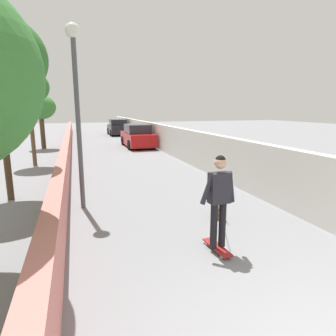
{
  "coord_description": "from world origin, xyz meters",
  "views": [
    {
      "loc": [
        -1.69,
        2.4,
        2.63
      ],
      "look_at": [
        5.84,
        -0.0,
        1.0
      ],
      "focal_mm": 31.13,
      "sensor_mm": 36.0,
      "label": 1
    }
  ],
  "objects_px": {
    "skateboard": "(217,247)",
    "car_near": "(138,136)",
    "tree_left_distant": "(28,88)",
    "person_skateboarder": "(219,194)",
    "car_far": "(118,128)",
    "lamp_post": "(76,87)",
    "tree_left_mid": "(41,108)",
    "dog": "(217,207)"
  },
  "relations": [
    {
      "from": "tree_left_distant",
      "to": "dog",
      "type": "bearing_deg",
      "value": -149.71
    },
    {
      "from": "person_skateboarder",
      "to": "car_far",
      "type": "distance_m",
      "value": 24.75
    },
    {
      "from": "tree_left_mid",
      "to": "lamp_post",
      "type": "xyz_separation_m",
      "value": [
        -12.88,
        -2.1,
        0.49
      ]
    },
    {
      "from": "lamp_post",
      "to": "car_near",
      "type": "height_order",
      "value": "lamp_post"
    },
    {
      "from": "tree_left_distant",
      "to": "skateboard",
      "type": "relative_size",
      "value": 5.32
    },
    {
      "from": "person_skateboarder",
      "to": "car_far",
      "type": "xyz_separation_m",
      "value": [
        24.69,
        -1.68,
        -0.39
      ]
    },
    {
      "from": "tree_left_mid",
      "to": "dog",
      "type": "bearing_deg",
      "value": -160.49
    },
    {
      "from": "tree_left_mid",
      "to": "tree_left_distant",
      "type": "bearing_deg",
      "value": -178.69
    },
    {
      "from": "tree_left_distant",
      "to": "car_near",
      "type": "height_order",
      "value": "tree_left_distant"
    },
    {
      "from": "car_near",
      "to": "dog",
      "type": "bearing_deg",
      "value": 176.19
    },
    {
      "from": "dog",
      "to": "tree_left_distant",
      "type": "bearing_deg",
      "value": 30.29
    },
    {
      "from": "tree_left_distant",
      "to": "dog",
      "type": "distance_m",
      "value": 10.53
    },
    {
      "from": "dog",
      "to": "lamp_post",
      "type": "bearing_deg",
      "value": 60.15
    },
    {
      "from": "tree_left_mid",
      "to": "car_far",
      "type": "xyz_separation_m",
      "value": [
        8.53,
        -6.1,
        -1.94
      ]
    },
    {
      "from": "skateboard",
      "to": "car_near",
      "type": "xyz_separation_m",
      "value": [
        15.17,
        -1.68,
        0.65
      ]
    },
    {
      "from": "tree_left_mid",
      "to": "lamp_post",
      "type": "relative_size",
      "value": 0.75
    },
    {
      "from": "lamp_post",
      "to": "car_far",
      "type": "bearing_deg",
      "value": -10.59
    },
    {
      "from": "lamp_post",
      "to": "skateboard",
      "type": "relative_size",
      "value": 5.71
    },
    {
      "from": "tree_left_distant",
      "to": "person_skateboarder",
      "type": "bearing_deg",
      "value": -157.17
    },
    {
      "from": "skateboard",
      "to": "tree_left_distant",
      "type": "bearing_deg",
      "value": 22.83
    },
    {
      "from": "skateboard",
      "to": "car_far",
      "type": "height_order",
      "value": "car_far"
    },
    {
      "from": "lamp_post",
      "to": "tree_left_distant",
      "type": "bearing_deg",
      "value": 15.93
    },
    {
      "from": "lamp_post",
      "to": "person_skateboarder",
      "type": "height_order",
      "value": "lamp_post"
    },
    {
      "from": "dog",
      "to": "tree_left_mid",
      "type": "bearing_deg",
      "value": 19.51
    },
    {
      "from": "tree_left_distant",
      "to": "car_far",
      "type": "distance_m",
      "value": 15.95
    },
    {
      "from": "tree_left_mid",
      "to": "person_skateboarder",
      "type": "xyz_separation_m",
      "value": [
        -16.16,
        -4.41,
        -1.55
      ]
    },
    {
      "from": "tree_left_distant",
      "to": "dog",
      "type": "xyz_separation_m",
      "value": [
        -8.65,
        -5.05,
        -3.25
      ]
    },
    {
      "from": "tree_left_mid",
      "to": "car_near",
      "type": "height_order",
      "value": "tree_left_mid"
    },
    {
      "from": "lamp_post",
      "to": "car_near",
      "type": "xyz_separation_m",
      "value": [
        11.89,
        -4.0,
        -2.42
      ]
    },
    {
      "from": "lamp_post",
      "to": "dog",
      "type": "distance_m",
      "value": 4.57
    },
    {
      "from": "tree_left_distant",
      "to": "dog",
      "type": "relative_size",
      "value": 2.35
    },
    {
      "from": "dog",
      "to": "skateboard",
      "type": "bearing_deg",
      "value": 152.87
    },
    {
      "from": "lamp_post",
      "to": "skateboard",
      "type": "bearing_deg",
      "value": -144.84
    },
    {
      "from": "person_skateboarder",
      "to": "car_near",
      "type": "distance_m",
      "value": 15.27
    },
    {
      "from": "tree_left_mid",
      "to": "lamp_post",
      "type": "bearing_deg",
      "value": -170.74
    },
    {
      "from": "car_near",
      "to": "car_far",
      "type": "distance_m",
      "value": 9.52
    },
    {
      "from": "car_far",
      "to": "tree_left_mid",
      "type": "bearing_deg",
      "value": 144.42
    },
    {
      "from": "tree_left_distant",
      "to": "car_far",
      "type": "bearing_deg",
      "value": -22.31
    },
    {
      "from": "tree_left_distant",
      "to": "lamp_post",
      "type": "height_order",
      "value": "lamp_post"
    },
    {
      "from": "person_skateboarder",
      "to": "tree_left_distant",
      "type": "bearing_deg",
      "value": 22.83
    },
    {
      "from": "skateboard",
      "to": "car_near",
      "type": "bearing_deg",
      "value": -6.33
    },
    {
      "from": "person_skateboarder",
      "to": "tree_left_mid",
      "type": "bearing_deg",
      "value": 15.28
    }
  ]
}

